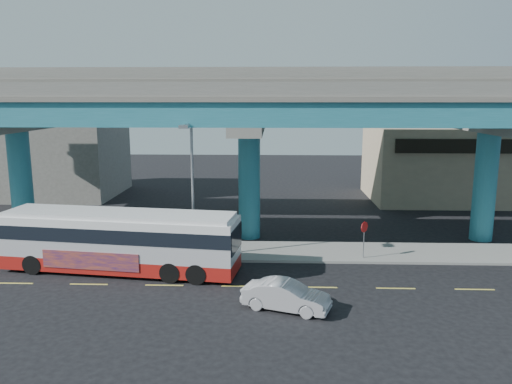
{
  "coord_description": "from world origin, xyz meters",
  "views": [
    {
      "loc": [
        1.68,
        -24.79,
        9.66
      ],
      "look_at": [
        0.65,
        4.0,
        4.19
      ],
      "focal_mm": 35.0,
      "sensor_mm": 36.0,
      "label": 1
    }
  ],
  "objects_px": {
    "sedan": "(286,296)",
    "stop_sign": "(364,232)",
    "transit_bus": "(120,239)",
    "parked_car": "(101,238)",
    "street_lamp": "(191,171)"
  },
  "relations": [
    {
      "from": "parked_car",
      "to": "stop_sign",
      "type": "distance_m",
      "value": 16.52
    },
    {
      "from": "sedan",
      "to": "transit_bus",
      "type": "bearing_deg",
      "value": 81.16
    },
    {
      "from": "transit_bus",
      "to": "sedan",
      "type": "relative_size",
      "value": 3.15
    },
    {
      "from": "street_lamp",
      "to": "stop_sign",
      "type": "xyz_separation_m",
      "value": [
        10.21,
        0.76,
        -3.72
      ]
    },
    {
      "from": "street_lamp",
      "to": "stop_sign",
      "type": "bearing_deg",
      "value": 4.24
    },
    {
      "from": "sedan",
      "to": "parked_car",
      "type": "relative_size",
      "value": 1.0
    },
    {
      "from": "sedan",
      "to": "stop_sign",
      "type": "relative_size",
      "value": 1.9
    },
    {
      "from": "transit_bus",
      "to": "sedan",
      "type": "height_order",
      "value": "transit_bus"
    },
    {
      "from": "stop_sign",
      "to": "sedan",
      "type": "bearing_deg",
      "value": -146.61
    },
    {
      "from": "parked_car",
      "to": "sedan",
      "type": "bearing_deg",
      "value": -140.29
    },
    {
      "from": "parked_car",
      "to": "stop_sign",
      "type": "xyz_separation_m",
      "value": [
        16.43,
        -1.44,
        0.92
      ]
    },
    {
      "from": "transit_bus",
      "to": "parked_car",
      "type": "relative_size",
      "value": 3.15
    },
    {
      "from": "sedan",
      "to": "parked_car",
      "type": "distance_m",
      "value": 14.52
    },
    {
      "from": "transit_bus",
      "to": "sedan",
      "type": "distance_m",
      "value": 10.44
    },
    {
      "from": "parked_car",
      "to": "street_lamp",
      "type": "distance_m",
      "value": 8.07
    }
  ]
}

